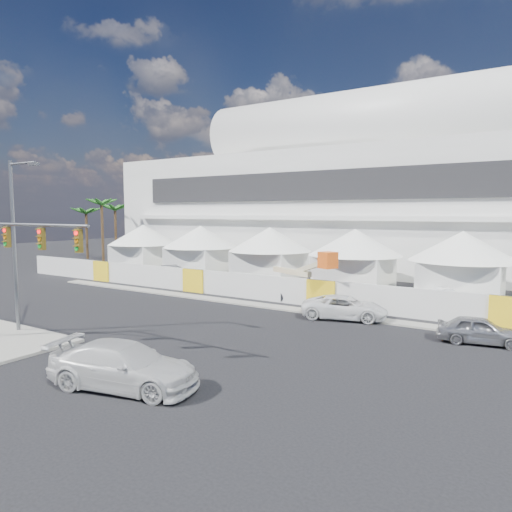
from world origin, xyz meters
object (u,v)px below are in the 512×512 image
Objects in this scene: pickup_near at (124,366)px; pickup_curb at (345,307)px; lot_car_a at (445,297)px; traffic_mast at (1,267)px; streetlight_median at (16,234)px; boom_lift at (289,285)px; lot_car_c at (176,274)px; sedan_silver at (480,330)px.

pickup_curb is at bearing -25.08° from pickup_near.
traffic_mast is at bearing 153.64° from lot_car_a.
lot_car_a is 0.40× the size of streetlight_median.
pickup_curb is 0.64× the size of boom_lift.
lot_car_c is at bearing 57.08° from pickup_curb.
lot_car_c is at bearing 64.14° from sedan_silver.
streetlight_median is at bearing 131.83° from traffic_mast.
pickup_curb is 0.58× the size of traffic_mast.
pickup_curb is 9.45m from lot_car_a.
pickup_near is at bearing 172.80° from lot_car_a.
traffic_mast is at bearing -84.60° from boom_lift.
pickup_curb is at bearing -78.32° from lot_car_c.
sedan_silver is at bearing -76.34° from lot_car_c.
pickup_near reaches higher than pickup_curb.
lot_car_c is 23.13m from traffic_mast.
pickup_near is 10.33m from traffic_mast.
pickup_near is at bearing -56.47° from boom_lift.
boom_lift is (14.20, -2.36, 0.40)m from lot_car_c.
pickup_near is at bearing -4.11° from traffic_mast.
streetlight_median reaches higher than lot_car_c.
lot_car_c is 0.52× the size of traffic_mast.
traffic_mast is (-9.80, 0.70, 3.19)m from pickup_near.
boom_lift is at bearing 65.04° from streetlight_median.
lot_car_c is (-17.48, 22.26, -0.18)m from pickup_near.
boom_lift is (6.52, 19.19, -2.97)m from traffic_mast.
streetlight_median is (-22.51, -11.73, 4.95)m from sedan_silver.
sedan_silver is 15.48m from boom_lift.
pickup_near is 0.65× the size of traffic_mast.
lot_car_c is (-20.49, 6.54, -0.04)m from pickup_curb.
boom_lift is at bearing 71.25° from traffic_mast.
sedan_silver is 25.86m from streetlight_median.
pickup_curb is 0.57× the size of streetlight_median.
sedan_silver is 29.71m from lot_car_c.
pickup_curb is 1.11× the size of lot_car_c.
pickup_curb reaches higher than lot_car_a.
sedan_silver is 0.78× the size of pickup_curb.
lot_car_c is (-25.20, -1.64, 0.08)m from lot_car_a.
lot_car_a is 25.26m from lot_car_c.
lot_car_c is at bearing 104.43° from lot_car_a.
streetlight_median is (6.09, -19.78, 4.96)m from lot_car_c.
traffic_mast is 0.98× the size of streetlight_median.
traffic_mast is (-20.92, -13.51, 3.35)m from sedan_silver.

